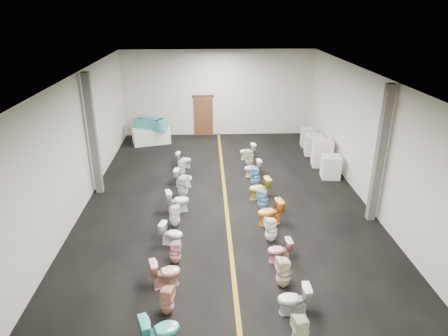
{
  "coord_description": "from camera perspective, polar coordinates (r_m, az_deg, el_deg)",
  "views": [
    {
      "loc": [
        -0.64,
        -12.92,
        6.67
      ],
      "look_at": [
        -0.01,
        1.0,
        0.88
      ],
      "focal_mm": 32.0,
      "sensor_mm": 36.0,
      "label": 1
    }
  ],
  "objects": [
    {
      "name": "toilet_right_4",
      "position": [
        12.13,
        6.76,
        -8.74
      ],
      "size": [
        0.45,
        0.44,
        0.81
      ],
      "primitive_type": "imported",
      "rotation": [
        0.0,
        0.0,
        -1.33
      ],
      "color": "white",
      "rests_on": "floor"
    },
    {
      "name": "toilet_left_7",
      "position": [
        14.7,
        -5.92,
        -2.71
      ],
      "size": [
        0.5,
        0.5,
        0.86
      ],
      "primitive_type": "imported",
      "rotation": [
        0.0,
        0.0,
        1.22
      ],
      "color": "silver",
      "rests_on": "floor"
    },
    {
      "name": "appliance_crate_a",
      "position": [
        16.88,
        15.0,
        0.17
      ],
      "size": [
        0.81,
        0.81,
        0.93
      ],
      "primitive_type": "cube",
      "rotation": [
        0.0,
        0.0,
        -0.12
      ],
      "color": "white",
      "rests_on": "floor"
    },
    {
      "name": "toilet_left_6",
      "position": [
        13.79,
        -6.65,
        -4.67
      ],
      "size": [
        0.87,
        0.63,
        0.8
      ],
      "primitive_type": "imported",
      "rotation": [
        0.0,
        0.0,
        1.83
      ],
      "color": "white",
      "rests_on": "floor"
    },
    {
      "name": "appliance_crate_c",
      "position": [
        19.35,
        12.69,
        3.28
      ],
      "size": [
        0.94,
        0.94,
        0.93
      ],
      "primitive_type": "cube",
      "rotation": [
        0.0,
        0.0,
        -0.16
      ],
      "color": "silver",
      "rests_on": "floor"
    },
    {
      "name": "toilet_right_7",
      "position": [
        14.64,
        5.1,
        -2.91
      ],
      "size": [
        0.86,
        0.61,
        0.8
      ],
      "primitive_type": "imported",
      "rotation": [
        0.0,
        0.0,
        -1.35
      ],
      "color": "gold",
      "rests_on": "floor"
    },
    {
      "name": "toilet_right_6",
      "position": [
        13.84,
        5.55,
        -4.5
      ],
      "size": [
        0.48,
        0.48,
        0.8
      ],
      "primitive_type": "imported",
      "rotation": [
        0.0,
        0.0,
        -1.99
      ],
      "color": "#7DBBE3",
      "rests_on": "floor"
    },
    {
      "name": "ceiling",
      "position": [
        13.12,
        0.27,
        13.03
      ],
      "size": [
        16.0,
        16.0,
        0.0
      ],
      "primitive_type": "plane",
      "rotation": [
        3.14,
        0.0,
        0.0
      ],
      "color": "black",
      "rests_on": "ground"
    },
    {
      "name": "toilet_right_2",
      "position": [
        10.43,
        8.53,
        -14.52
      ],
      "size": [
        0.44,
        0.43,
        0.85
      ],
      "primitive_type": "imported",
      "rotation": [
        0.0,
        0.0,
        -1.44
      ],
      "color": "beige",
      "rests_on": "floor"
    },
    {
      "name": "aisle_stripe",
      "position": [
        14.55,
        0.23,
        -4.72
      ],
      "size": [
        0.12,
        15.6,
        0.01
      ],
      "primitive_type": "cube",
      "color": "#8C6514",
      "rests_on": "floor"
    },
    {
      "name": "toilet_left_3",
      "position": [
        11.24,
        -7.0,
        -11.88
      ],
      "size": [
        0.33,
        0.32,
        0.69
      ],
      "primitive_type": "imported",
      "rotation": [
        0.0,
        0.0,
        1.54
      ],
      "color": "#F2A8AE",
      "rests_on": "floor"
    },
    {
      "name": "toilet_right_3",
      "position": [
        11.35,
        7.92,
        -11.58
      ],
      "size": [
        0.7,
        0.45,
        0.68
      ],
      "primitive_type": "imported",
      "rotation": [
        0.0,
        0.0,
        -1.46
      ],
      "color": "#DB9995",
      "rests_on": "floor"
    },
    {
      "name": "toilet_left_9",
      "position": [
        16.48,
        -6.15,
        -0.07
      ],
      "size": [
        0.44,
        0.43,
        0.74
      ],
      "primitive_type": "imported",
      "rotation": [
        0.0,
        0.0,
        1.93
      ],
      "color": "silver",
      "rests_on": "floor"
    },
    {
      "name": "appliance_crate_d",
      "position": [
        20.38,
        11.91,
        4.3
      ],
      "size": [
        0.67,
        0.67,
        0.92
      ],
      "primitive_type": "cube",
      "rotation": [
        0.0,
        0.0,
        -0.04
      ],
      "color": "silver",
      "rests_on": "floor"
    },
    {
      "name": "toilet_left_2",
      "position": [
        10.48,
        -8.36,
        -14.55
      ],
      "size": [
        0.85,
        0.63,
        0.77
      ],
      "primitive_type": "imported",
      "rotation": [
        0.0,
        0.0,
        1.85
      ],
      "color": "tan",
      "rests_on": "floor"
    },
    {
      "name": "toilet_left_5",
      "position": [
        12.93,
        -7.07,
        -6.79
      ],
      "size": [
        0.38,
        0.37,
        0.74
      ],
      "primitive_type": "imported",
      "rotation": [
        0.0,
        0.0,
        1.69
      ],
      "color": "white",
      "rests_on": "floor"
    },
    {
      "name": "toilet_right_1",
      "position": [
        9.75,
        9.92,
        -18.03
      ],
      "size": [
        0.74,
        0.42,
        0.76
      ],
      "primitive_type": "imported",
      "rotation": [
        0.0,
        0.0,
        -1.57
      ],
      "color": "silver",
      "rests_on": "floor"
    },
    {
      "name": "toilet_left_0",
      "position": [
        8.96,
        -9.08,
        -22.01
      ],
      "size": [
        0.93,
        0.73,
        0.84
      ],
      "primitive_type": "imported",
      "rotation": [
        0.0,
        0.0,
        1.93
      ],
      "color": "#3EACAA",
      "rests_on": "floor"
    },
    {
      "name": "bathtub",
      "position": [
        20.54,
        -10.47,
        6.34
      ],
      "size": [
        1.75,
        1.16,
        0.55
      ],
      "rotation": [
        0.0,
        0.0,
        -0.43
      ],
      "color": "teal",
      "rests_on": "display_table"
    },
    {
      "name": "toilet_right_10",
      "position": [
        17.45,
        3.68,
        1.4
      ],
      "size": [
        0.46,
        0.45,
        0.78
      ],
      "primitive_type": "imported",
      "rotation": [
        0.0,
        0.0,
        -1.2
      ],
      "color": "beige",
      "rests_on": "floor"
    },
    {
      "name": "toilet_right_9",
      "position": [
        16.49,
        4.11,
        -0.03
      ],
      "size": [
        0.76,
        0.51,
        0.71
      ],
      "primitive_type": "imported",
      "rotation": [
        0.0,
        0.0,
        -1.4
      ],
      "color": "silver",
      "rests_on": "floor"
    },
    {
      "name": "column_right",
      "position": [
        13.38,
        21.36,
        1.66
      ],
      "size": [
        0.25,
        0.25,
        4.5
      ],
      "primitive_type": "cube",
      "color": "#59544C",
      "rests_on": "floor"
    },
    {
      "name": "display_table",
      "position": [
        20.73,
        -10.35,
        4.58
      ],
      "size": [
        2.01,
        1.39,
        0.81
      ],
      "primitive_type": "cube",
      "rotation": [
        0.0,
        0.0,
        0.28
      ],
      "color": "white",
      "rests_on": "floor"
    },
    {
      "name": "back_door",
      "position": [
        21.61,
        -2.93,
        7.43
      ],
      "size": [
        1.0,
        0.1,
        2.1
      ],
      "primitive_type": "cube",
      "color": "#562D19",
      "rests_on": "floor"
    },
    {
      "name": "toilet_right_11",
      "position": [
        18.32,
        3.38,
        2.37
      ],
      "size": [
        0.78,
        0.54,
        0.72
      ],
      "primitive_type": "imported",
      "rotation": [
        0.0,
        0.0,
        -1.37
      ],
      "color": "white",
      "rests_on": "floor"
    },
    {
      "name": "wall_front",
      "position": [
        6.64,
        3.82,
        -19.18
      ],
      "size": [
        10.0,
        0.0,
        10.0
      ],
      "primitive_type": "plane",
      "rotation": [
        -1.57,
        0.0,
        0.0
      ],
      "color": "beige",
      "rests_on": "ground"
    },
    {
      "name": "appliance_crate_b",
      "position": [
        18.03,
        13.83,
        2.11
      ],
      "size": [
        0.95,
        0.95,
        1.15
      ],
      "primitive_type": "cube",
      "rotation": [
        0.0,
        0.0,
        -0.14
      ],
      "color": "white",
      "rests_on": "floor"
    },
    {
      "name": "floor",
      "position": [
        14.55,
        0.23,
        -4.73
      ],
      "size": [
        16.0,
        16.0,
        0.0
      ],
      "primitive_type": "plane",
      "color": "black",
      "rests_on": "ground"
    },
    {
      "name": "toilet_left_10",
      "position": [
        17.46,
        -5.76,
        1.17
      ],
      "size": [
        0.73,
        0.52,
        0.68
      ],
      "primitive_type": "imported",
      "rotation": [
        0.0,
        0.0,
        1.35
      ],
      "color": "silver",
      "rests_on": "floor"
    },
    {
      "name": "door_frame",
      "position": [
        21.36,
        -2.99,
        10.21
      ],
      "size": [
        1.15,
        0.08,
        0.1
      ],
      "primitive_type": "cube",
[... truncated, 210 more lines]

